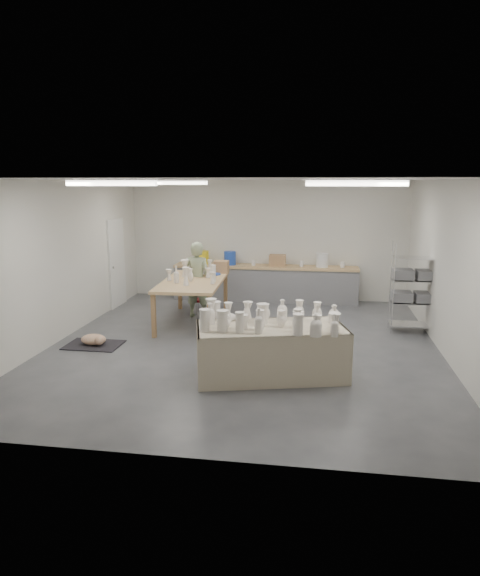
% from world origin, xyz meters
% --- Properties ---
extents(room, '(8.00, 8.02, 3.00)m').
position_xyz_m(room, '(-0.11, 0.08, 2.06)').
color(room, '#424449').
rests_on(room, ground).
extents(back_counter, '(4.60, 0.60, 1.24)m').
position_xyz_m(back_counter, '(-0.01, 3.68, 0.49)').
color(back_counter, '#AA7A52').
rests_on(back_counter, ground).
extents(wire_shelf, '(0.88, 0.48, 1.80)m').
position_xyz_m(wire_shelf, '(3.20, 1.40, 0.92)').
color(wire_shelf, silver).
rests_on(wire_shelf, ground).
extents(drying_table, '(2.45, 1.62, 1.17)m').
position_xyz_m(drying_table, '(0.62, -1.43, 0.46)').
color(drying_table, olive).
rests_on(drying_table, ground).
extents(work_table, '(1.35, 2.51, 1.30)m').
position_xyz_m(work_table, '(-1.27, 1.50, 0.91)').
color(work_table, '#AA7A52').
rests_on(work_table, ground).
extents(rug, '(1.00, 0.70, 0.02)m').
position_xyz_m(rug, '(-2.74, -0.43, 0.01)').
color(rug, black).
rests_on(rug, ground).
extents(cat, '(0.51, 0.39, 0.20)m').
position_xyz_m(cat, '(-2.72, -0.45, 0.12)').
color(cat, white).
rests_on(cat, rug).
extents(potter, '(0.65, 0.46, 1.69)m').
position_xyz_m(potter, '(-1.31, 1.86, 0.84)').
color(potter, '#909F7B').
rests_on(potter, ground).
extents(red_stool, '(0.40, 0.40, 0.34)m').
position_xyz_m(red_stool, '(-1.31, 2.13, 0.31)').
color(red_stool, '#A6171F').
rests_on(red_stool, ground).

